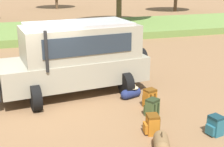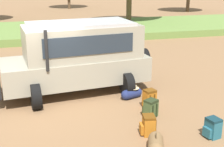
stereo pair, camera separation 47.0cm
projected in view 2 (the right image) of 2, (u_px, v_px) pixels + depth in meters
The scene contains 9 objects.
ground_plane at pixel (45, 101), 10.22m from camera, with size 320.00×320.00×0.00m, color olive.
grass_bank at pixel (36, 32), 21.06m from camera, with size 120.00×7.00×0.44m.
safari_vehicle at pixel (78, 56), 10.65m from camera, with size 5.45×3.08×2.44m.
backpack_beside_front_wheel at pixel (151, 108), 9.03m from camera, with size 0.46×0.47×0.53m.
backpack_cluster_center at pixel (213, 128), 7.89m from camera, with size 0.45×0.41×0.52m.
backpack_near_rear_wheel at pixel (148, 125), 8.02m from camera, with size 0.44×0.40×0.53m.
backpack_outermost at pixel (149, 99), 9.62m from camera, with size 0.42×0.43×0.59m.
duffel_bag_low_black_case at pixel (132, 93), 10.38m from camera, with size 0.76×0.47×0.43m.
duffel_bag_soft_canvas at pixel (156, 144), 7.29m from camera, with size 0.53×0.81×0.47m.
Camera 2 is at (-0.24, -9.70, 3.99)m, focal length 50.00 mm.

